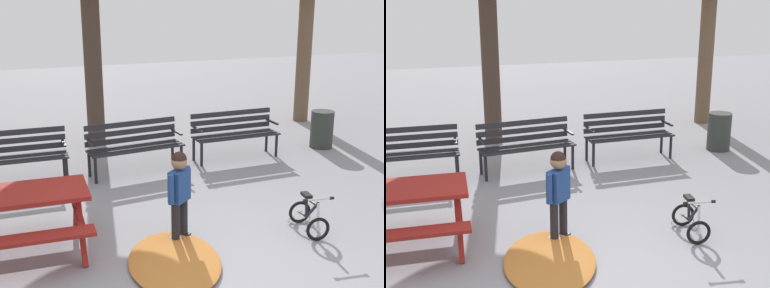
# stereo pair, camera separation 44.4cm
# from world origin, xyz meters

# --- Properties ---
(ground) EXTENTS (36.00, 36.00, 0.00)m
(ground) POSITION_xyz_m (0.00, 0.00, 0.00)
(ground) COLOR gray
(picnic_table) EXTENTS (1.89, 1.46, 0.79)m
(picnic_table) POSITION_xyz_m (-1.89, 1.26, 0.59)
(picnic_table) COLOR maroon
(picnic_table) RESTS_ON ground
(park_bench_far_left) EXTENTS (1.62, 0.53, 0.85)m
(park_bench_far_left) POSITION_xyz_m (-1.63, 3.71, 0.51)
(park_bench_far_left) COLOR #232328
(park_bench_far_left) RESTS_ON ground
(park_bench_left) EXTENTS (1.63, 0.58, 0.85)m
(park_bench_left) POSITION_xyz_m (0.25, 3.56, 0.51)
(park_bench_left) COLOR #232328
(park_bench_left) RESTS_ON ground
(park_bench_right) EXTENTS (1.60, 0.47, 0.85)m
(park_bench_right) POSITION_xyz_m (2.16, 3.64, 0.51)
(park_bench_right) COLOR #232328
(park_bench_right) RESTS_ON ground
(child_standing) EXTENTS (0.36, 0.29, 1.12)m
(child_standing) POSITION_xyz_m (0.03, 0.91, 0.66)
(child_standing) COLOR black
(child_standing) RESTS_ON ground
(kids_bicycle) EXTENTS (0.44, 0.60, 0.54)m
(kids_bicycle) POSITION_xyz_m (1.60, 0.52, 0.20)
(kids_bicycle) COLOR black
(kids_bicycle) RESTS_ON ground
(leaf_pile) EXTENTS (1.31, 1.64, 0.07)m
(leaf_pile) POSITION_xyz_m (-0.23, 0.40, 0.04)
(leaf_pile) COLOR #B26B2D
(leaf_pile) RESTS_ON ground
(trash_bin) EXTENTS (0.44, 0.44, 0.72)m
(trash_bin) POSITION_xyz_m (4.06, 3.57, 0.36)
(trash_bin) COLOR #2D332D
(trash_bin) RESTS_ON ground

